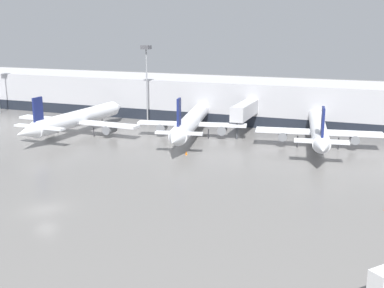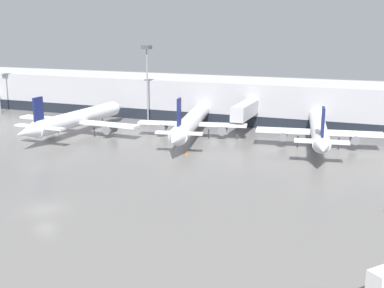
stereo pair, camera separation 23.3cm
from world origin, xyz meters
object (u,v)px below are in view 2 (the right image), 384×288
at_px(parked_jet_4, 77,119).
at_px(traffic_cone_0, 186,153).
at_px(parked_jet_3, 319,130).
at_px(apron_light_mast_1, 147,62).
at_px(parked_jet_1, 192,121).

height_order(parked_jet_4, traffic_cone_0, parked_jet_4).
xyz_separation_m(parked_jet_3, parked_jet_4, (-45.61, -5.72, -0.23)).
bearing_deg(parked_jet_4, apron_light_mast_1, -27.45).
relative_size(parked_jet_4, traffic_cone_0, 58.60).
bearing_deg(parked_jet_1, traffic_cone_0, -174.39).
bearing_deg(parked_jet_1, parked_jet_4, 92.51).
bearing_deg(apron_light_mast_1, parked_jet_4, -120.14).
bearing_deg(traffic_cone_0, parked_jet_3, 32.74).
bearing_deg(parked_jet_3, parked_jet_4, 88.13).
height_order(parked_jet_1, traffic_cone_0, parked_jet_1).
relative_size(parked_jet_4, apron_light_mast_1, 1.94).
xyz_separation_m(parked_jet_3, traffic_cone_0, (-19.68, -12.65, -2.97)).
xyz_separation_m(parked_jet_1, apron_light_mast_1, (-13.74, 8.88, 10.21)).
distance_m(parked_jet_1, apron_light_mast_1, 19.29).
distance_m(parked_jet_3, parked_jet_4, 45.96).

